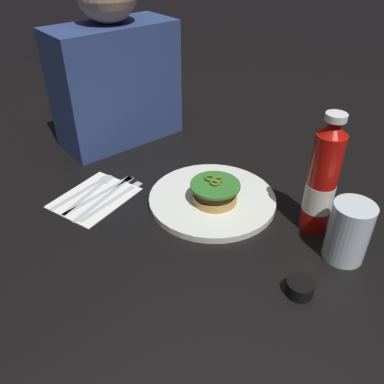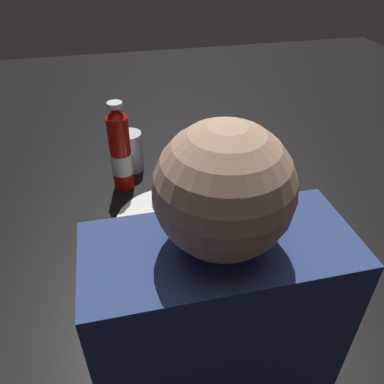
{
  "view_description": "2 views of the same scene",
  "coord_description": "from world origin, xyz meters",
  "px_view_note": "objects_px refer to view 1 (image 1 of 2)",
  "views": [
    {
      "loc": [
        -0.44,
        -0.47,
        0.55
      ],
      "look_at": [
        0.01,
        0.08,
        0.06
      ],
      "focal_mm": 37.18,
      "sensor_mm": 36.0,
      "label": 1
    },
    {
      "loc": [
        0.2,
        0.83,
        0.65
      ],
      "look_at": [
        0.02,
        0.07,
        0.09
      ],
      "focal_mm": 35.69,
      "sensor_mm": 36.0,
      "label": 2
    }
  ],
  "objects_px": {
    "dinner_plate": "(212,199)",
    "burger_sandwich": "(215,192)",
    "condiment_cup": "(300,288)",
    "napkin": "(95,197)",
    "butter_knife": "(116,197)",
    "diner_person": "(115,69)",
    "spoon_utensil": "(91,185)",
    "water_glass": "(349,232)",
    "fork_utensil": "(93,190)",
    "ketchup_bottle": "(322,182)",
    "table_knife": "(108,194)",
    "steak_knife": "(103,191)"
  },
  "relations": [
    {
      "from": "dinner_plate",
      "to": "burger_sandwich",
      "type": "height_order",
      "value": "burger_sandwich"
    },
    {
      "from": "condiment_cup",
      "to": "napkin",
      "type": "distance_m",
      "value": 0.51
    },
    {
      "from": "dinner_plate",
      "to": "butter_knife",
      "type": "relative_size",
      "value": 1.53
    },
    {
      "from": "butter_knife",
      "to": "diner_person",
      "type": "distance_m",
      "value": 0.38
    },
    {
      "from": "spoon_utensil",
      "to": "water_glass",
      "type": "bearing_deg",
      "value": -63.36
    },
    {
      "from": "napkin",
      "to": "water_glass",
      "type": "bearing_deg",
      "value": -59.74
    },
    {
      "from": "fork_utensil",
      "to": "diner_person",
      "type": "distance_m",
      "value": 0.35
    },
    {
      "from": "burger_sandwich",
      "to": "condiment_cup",
      "type": "height_order",
      "value": "burger_sandwich"
    },
    {
      "from": "water_glass",
      "to": "condiment_cup",
      "type": "xyz_separation_m",
      "value": [
        -0.14,
        -0.01,
        -0.05
      ]
    },
    {
      "from": "dinner_plate",
      "to": "diner_person",
      "type": "distance_m",
      "value": 0.47
    },
    {
      "from": "condiment_cup",
      "to": "diner_person",
      "type": "xyz_separation_m",
      "value": [
        0.07,
        0.72,
        0.19
      ]
    },
    {
      "from": "burger_sandwich",
      "to": "ketchup_bottle",
      "type": "height_order",
      "value": "ketchup_bottle"
    },
    {
      "from": "condiment_cup",
      "to": "water_glass",
      "type": "bearing_deg",
      "value": 2.58
    },
    {
      "from": "dinner_plate",
      "to": "table_knife",
      "type": "relative_size",
      "value": 1.46
    },
    {
      "from": "burger_sandwich",
      "to": "fork_utensil",
      "type": "relative_size",
      "value": 0.65
    },
    {
      "from": "table_knife",
      "to": "diner_person",
      "type": "bearing_deg",
      "value": 52.68
    },
    {
      "from": "ketchup_bottle",
      "to": "water_glass",
      "type": "xyz_separation_m",
      "value": [
        -0.03,
        -0.09,
        -0.05
      ]
    },
    {
      "from": "steak_knife",
      "to": "burger_sandwich",
      "type": "bearing_deg",
      "value": -50.43
    },
    {
      "from": "fork_utensil",
      "to": "steak_knife",
      "type": "bearing_deg",
      "value": -55.9
    },
    {
      "from": "napkin",
      "to": "steak_knife",
      "type": "height_order",
      "value": "steak_knife"
    },
    {
      "from": "table_knife",
      "to": "spoon_utensil",
      "type": "bearing_deg",
      "value": 105.04
    },
    {
      "from": "spoon_utensil",
      "to": "diner_person",
      "type": "height_order",
      "value": "diner_person"
    },
    {
      "from": "ketchup_bottle",
      "to": "butter_knife",
      "type": "relative_size",
      "value": 1.35
    },
    {
      "from": "butter_knife",
      "to": "condiment_cup",
      "type": "bearing_deg",
      "value": -77.2
    },
    {
      "from": "dinner_plate",
      "to": "water_glass",
      "type": "xyz_separation_m",
      "value": [
        0.08,
        -0.3,
        0.05
      ]
    },
    {
      "from": "burger_sandwich",
      "to": "butter_knife",
      "type": "xyz_separation_m",
      "value": [
        -0.16,
        0.17,
        -0.03
      ]
    },
    {
      "from": "condiment_cup",
      "to": "spoon_utensil",
      "type": "xyz_separation_m",
      "value": [
        -0.13,
        0.54,
        -0.01
      ]
    },
    {
      "from": "napkin",
      "to": "diner_person",
      "type": "bearing_deg",
      "value": 46.97
    },
    {
      "from": "table_knife",
      "to": "fork_utensil",
      "type": "xyz_separation_m",
      "value": [
        -0.02,
        0.04,
        -0.0
      ]
    },
    {
      "from": "napkin",
      "to": "steak_knife",
      "type": "bearing_deg",
      "value": 11.02
    },
    {
      "from": "ketchup_bottle",
      "to": "fork_utensil",
      "type": "distance_m",
      "value": 0.53
    },
    {
      "from": "napkin",
      "to": "fork_utensil",
      "type": "xyz_separation_m",
      "value": [
        0.01,
        0.03,
        0.0
      ]
    },
    {
      "from": "steak_knife",
      "to": "fork_utensil",
      "type": "bearing_deg",
      "value": 124.1
    },
    {
      "from": "table_knife",
      "to": "spoon_utensil",
      "type": "relative_size",
      "value": 1.09
    },
    {
      "from": "ketchup_bottle",
      "to": "napkin",
      "type": "bearing_deg",
      "value": 128.53
    },
    {
      "from": "ketchup_bottle",
      "to": "dinner_plate",
      "type": "bearing_deg",
      "value": 117.62
    },
    {
      "from": "burger_sandwich",
      "to": "ketchup_bottle",
      "type": "xyz_separation_m",
      "value": [
        0.11,
        -0.19,
        0.08
      ]
    },
    {
      "from": "burger_sandwich",
      "to": "condiment_cup",
      "type": "xyz_separation_m",
      "value": [
        -0.06,
        -0.29,
        -0.03
      ]
    },
    {
      "from": "condiment_cup",
      "to": "diner_person",
      "type": "distance_m",
      "value": 0.75
    },
    {
      "from": "napkin",
      "to": "diner_person",
      "type": "distance_m",
      "value": 0.38
    },
    {
      "from": "table_knife",
      "to": "fork_utensil",
      "type": "relative_size",
      "value": 1.17
    },
    {
      "from": "steak_knife",
      "to": "napkin",
      "type": "bearing_deg",
      "value": -168.98
    },
    {
      "from": "table_knife",
      "to": "spoon_utensil",
      "type": "distance_m",
      "value": 0.06
    },
    {
      "from": "burger_sandwich",
      "to": "condiment_cup",
      "type": "relative_size",
      "value": 2.3
    },
    {
      "from": "dinner_plate",
      "to": "ketchup_bottle",
      "type": "relative_size",
      "value": 1.13
    },
    {
      "from": "burger_sandwich",
      "to": "table_knife",
      "type": "bearing_deg",
      "value": 130.94
    },
    {
      "from": "burger_sandwich",
      "to": "dinner_plate",
      "type": "bearing_deg",
      "value": 65.99
    },
    {
      "from": "water_glass",
      "to": "napkin",
      "type": "bearing_deg",
      "value": 120.26
    },
    {
      "from": "dinner_plate",
      "to": "condiment_cup",
      "type": "distance_m",
      "value": 0.31
    },
    {
      "from": "table_knife",
      "to": "steak_knife",
      "type": "bearing_deg",
      "value": 108.16
    }
  ]
}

